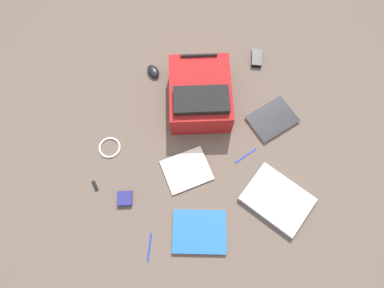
{
  "coord_description": "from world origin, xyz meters",
  "views": [
    {
      "loc": [
        -0.11,
        -0.65,
        1.73
      ],
      "look_at": [
        0.02,
        -0.03,
        0.02
      ],
      "focal_mm": 30.87,
      "sensor_mm": 36.0,
      "label": 1
    }
  ],
  "objects_px": {
    "power_brick": "(257,58)",
    "book_manual": "(272,119)",
    "pen_black": "(246,156)",
    "usb_stick": "(95,186)",
    "backpack": "(200,94)",
    "laptop": "(277,199)",
    "book_blue": "(199,232)",
    "pen_blue": "(149,247)",
    "earbud_pouch": "(125,198)",
    "book_comic": "(187,170)",
    "cable_coil": "(110,148)",
    "computer_mouse": "(153,71)"
  },
  "relations": [
    {
      "from": "power_brick",
      "to": "book_manual",
      "type": "bearing_deg",
      "value": -92.96
    },
    {
      "from": "pen_black",
      "to": "usb_stick",
      "type": "xyz_separation_m",
      "value": [
        -0.83,
        -0.0,
        -0.0
      ]
    },
    {
      "from": "backpack",
      "to": "usb_stick",
      "type": "height_order",
      "value": "backpack"
    },
    {
      "from": "power_brick",
      "to": "pen_black",
      "type": "height_order",
      "value": "power_brick"
    },
    {
      "from": "laptop",
      "to": "book_blue",
      "type": "height_order",
      "value": "laptop"
    },
    {
      "from": "book_manual",
      "to": "pen_blue",
      "type": "height_order",
      "value": "book_manual"
    },
    {
      "from": "usb_stick",
      "to": "book_manual",
      "type": "bearing_deg",
      "value": 9.98
    },
    {
      "from": "book_blue",
      "to": "backpack",
      "type": "bearing_deg",
      "value": 77.78
    },
    {
      "from": "power_brick",
      "to": "pen_black",
      "type": "distance_m",
      "value": 0.64
    },
    {
      "from": "pen_black",
      "to": "earbud_pouch",
      "type": "height_order",
      "value": "earbud_pouch"
    },
    {
      "from": "book_manual",
      "to": "pen_black",
      "type": "distance_m",
      "value": 0.27
    },
    {
      "from": "book_manual",
      "to": "earbud_pouch",
      "type": "bearing_deg",
      "value": -162.25
    },
    {
      "from": "backpack",
      "to": "laptop",
      "type": "distance_m",
      "value": 0.71
    },
    {
      "from": "laptop",
      "to": "book_manual",
      "type": "height_order",
      "value": "laptop"
    },
    {
      "from": "book_blue",
      "to": "book_comic",
      "type": "height_order",
      "value": "book_blue"
    },
    {
      "from": "laptop",
      "to": "cable_coil",
      "type": "relative_size",
      "value": 3.4
    },
    {
      "from": "laptop",
      "to": "earbud_pouch",
      "type": "height_order",
      "value": "laptop"
    },
    {
      "from": "pen_black",
      "to": "usb_stick",
      "type": "bearing_deg",
      "value": -179.84
    },
    {
      "from": "power_brick",
      "to": "usb_stick",
      "type": "bearing_deg",
      "value": -150.61
    },
    {
      "from": "book_manual",
      "to": "cable_coil",
      "type": "distance_m",
      "value": 0.94
    },
    {
      "from": "laptop",
      "to": "earbud_pouch",
      "type": "xyz_separation_m",
      "value": [
        -0.78,
        0.17,
        -0.0
      ]
    },
    {
      "from": "laptop",
      "to": "power_brick",
      "type": "height_order",
      "value": "laptop"
    },
    {
      "from": "pen_black",
      "to": "earbud_pouch",
      "type": "distance_m",
      "value": 0.69
    },
    {
      "from": "laptop",
      "to": "book_blue",
      "type": "xyz_separation_m",
      "value": [
        -0.43,
        -0.08,
        -0.01
      ]
    },
    {
      "from": "book_comic",
      "to": "book_blue",
      "type": "bearing_deg",
      "value": -90.09
    },
    {
      "from": "laptop",
      "to": "book_blue",
      "type": "bearing_deg",
      "value": -169.87
    },
    {
      "from": "laptop",
      "to": "pen_black",
      "type": "xyz_separation_m",
      "value": [
        -0.1,
        0.27,
        -0.01
      ]
    },
    {
      "from": "book_blue",
      "to": "pen_black",
      "type": "relative_size",
      "value": 2.23
    },
    {
      "from": "pen_blue",
      "to": "power_brick",
      "type": "bearing_deg",
      "value": 49.56
    },
    {
      "from": "earbud_pouch",
      "to": "power_brick",
      "type": "bearing_deg",
      "value": 37.51
    },
    {
      "from": "book_manual",
      "to": "computer_mouse",
      "type": "relative_size",
      "value": 3.17
    },
    {
      "from": "cable_coil",
      "to": "laptop",
      "type": "bearing_deg",
      "value": -29.47
    },
    {
      "from": "laptop",
      "to": "pen_black",
      "type": "height_order",
      "value": "laptop"
    },
    {
      "from": "cable_coil",
      "to": "pen_black",
      "type": "bearing_deg",
      "value": -15.15
    },
    {
      "from": "book_manual",
      "to": "laptop",
      "type": "bearing_deg",
      "value": -103.31
    },
    {
      "from": "book_blue",
      "to": "laptop",
      "type": "bearing_deg",
      "value": 10.13
    },
    {
      "from": "computer_mouse",
      "to": "pen_black",
      "type": "xyz_separation_m",
      "value": [
        0.41,
        -0.63,
        -0.01
      ]
    },
    {
      "from": "book_comic",
      "to": "power_brick",
      "type": "height_order",
      "value": "power_brick"
    },
    {
      "from": "cable_coil",
      "to": "usb_stick",
      "type": "bearing_deg",
      "value": -117.13
    },
    {
      "from": "pen_black",
      "to": "usb_stick",
      "type": "distance_m",
      "value": 0.83
    },
    {
      "from": "book_comic",
      "to": "book_manual",
      "type": "relative_size",
      "value": 0.9
    },
    {
      "from": "earbud_pouch",
      "to": "cable_coil",
      "type": "bearing_deg",
      "value": 98.76
    },
    {
      "from": "book_manual",
      "to": "power_brick",
      "type": "distance_m",
      "value": 0.42
    },
    {
      "from": "book_blue",
      "to": "power_brick",
      "type": "xyz_separation_m",
      "value": [
        0.56,
        0.94,
        0.0
      ]
    },
    {
      "from": "laptop",
      "to": "power_brick",
      "type": "xyz_separation_m",
      "value": [
        0.13,
        0.87,
        -0.0
      ]
    },
    {
      "from": "cable_coil",
      "to": "earbud_pouch",
      "type": "xyz_separation_m",
      "value": [
        0.05,
        -0.3,
        0.01
      ]
    },
    {
      "from": "power_brick",
      "to": "usb_stick",
      "type": "relative_size",
      "value": 1.95
    },
    {
      "from": "usb_stick",
      "to": "power_brick",
      "type": "bearing_deg",
      "value": 29.39
    },
    {
      "from": "book_blue",
      "to": "cable_coil",
      "type": "xyz_separation_m",
      "value": [
        -0.4,
        0.55,
        -0.01
      ]
    },
    {
      "from": "backpack",
      "to": "pen_black",
      "type": "bearing_deg",
      "value": -64.53
    }
  ]
}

